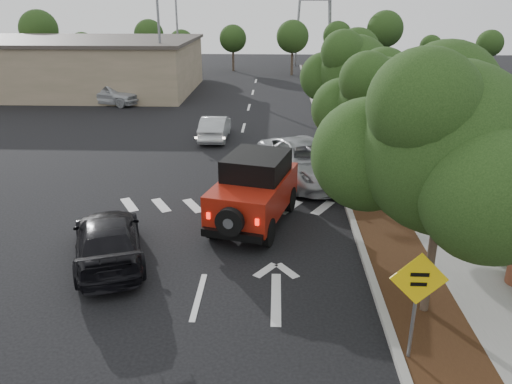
# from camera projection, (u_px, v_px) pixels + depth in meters

# --- Properties ---
(ground) EXTENTS (120.00, 120.00, 0.00)m
(ground) POSITION_uv_depth(u_px,v_px,m) (199.00, 297.00, 12.87)
(ground) COLOR black
(ground) RESTS_ON ground
(curb) EXTENTS (0.20, 70.00, 0.15)m
(curb) POSITION_uv_depth(u_px,v_px,m) (331.00, 158.00, 23.84)
(curb) COLOR #9E9B93
(curb) RESTS_ON ground
(planting_strip) EXTENTS (1.80, 70.00, 0.12)m
(planting_strip) POSITION_uv_depth(u_px,v_px,m) (352.00, 158.00, 23.81)
(planting_strip) COLOR black
(planting_strip) RESTS_ON ground
(sidewalk) EXTENTS (2.00, 70.00, 0.12)m
(sidewalk) POSITION_uv_depth(u_px,v_px,m) (392.00, 159.00, 23.74)
(sidewalk) COLOR gray
(sidewalk) RESTS_ON ground
(hedge) EXTENTS (0.80, 70.00, 0.80)m
(hedge) POSITION_uv_depth(u_px,v_px,m) (423.00, 152.00, 23.56)
(hedge) COLOR black
(hedge) RESTS_ON ground
(commercial_building) EXTENTS (22.00, 12.00, 4.00)m
(commercial_building) POSITION_uv_depth(u_px,v_px,m) (57.00, 66.00, 40.69)
(commercial_building) COLOR #7F7357
(commercial_building) RESTS_ON ground
(transmission_tower) EXTENTS (7.00, 4.00, 28.00)m
(transmission_tower) POSITION_uv_depth(u_px,v_px,m) (312.00, 65.00, 57.34)
(transmission_tower) COLOR slate
(transmission_tower) RESTS_ON ground
(street_tree_near) EXTENTS (3.80, 3.80, 5.92)m
(street_tree_near) POSITION_uv_depth(u_px,v_px,m) (423.00, 313.00, 12.19)
(street_tree_near) COLOR black
(street_tree_near) RESTS_ON ground
(street_tree_mid) EXTENTS (3.20, 3.20, 5.32)m
(street_tree_mid) POSITION_uv_depth(u_px,v_px,m) (372.00, 203.00, 18.71)
(street_tree_mid) COLOR black
(street_tree_mid) RESTS_ON ground
(street_tree_far) EXTENTS (3.40, 3.40, 5.62)m
(street_tree_far) POSITION_uv_depth(u_px,v_px,m) (349.00, 153.00, 24.76)
(street_tree_far) COLOR black
(street_tree_far) RESTS_ON ground
(light_pole_a) EXTENTS (2.00, 0.22, 9.00)m
(light_pole_a) POSITION_uv_depth(u_px,v_px,m) (164.00, 101.00, 37.33)
(light_pole_a) COLOR slate
(light_pole_a) RESTS_ON ground
(light_pole_b) EXTENTS (2.00, 0.22, 9.00)m
(light_pole_b) POSITION_uv_depth(u_px,v_px,m) (180.00, 77.00, 48.54)
(light_pole_b) COLOR slate
(light_pole_b) RESTS_ON ground
(red_jeep) EXTENTS (3.05, 4.81, 2.36)m
(red_jeep) POSITION_uv_depth(u_px,v_px,m) (256.00, 188.00, 16.83)
(red_jeep) COLOR black
(red_jeep) RESTS_ON ground
(silver_suv_ahead) EXTENTS (4.62, 6.44, 1.63)m
(silver_suv_ahead) POSITION_uv_depth(u_px,v_px,m) (306.00, 161.00, 20.93)
(silver_suv_ahead) COLOR #9FA2A7
(silver_suv_ahead) RESTS_ON ground
(black_suv_oncoming) EXTENTS (3.31, 4.99, 1.34)m
(black_suv_oncoming) POSITION_uv_depth(u_px,v_px,m) (108.00, 239.00, 14.43)
(black_suv_oncoming) COLOR black
(black_suv_oncoming) RESTS_ON ground
(silver_sedan_oncoming) EXTENTS (1.41, 3.91, 1.28)m
(silver_sedan_oncoming) POSITION_uv_depth(u_px,v_px,m) (215.00, 128.00, 27.06)
(silver_sedan_oncoming) COLOR #AAAEB2
(silver_sedan_oncoming) RESTS_ON ground
(parked_suv) EXTENTS (5.20, 3.45, 1.65)m
(parked_suv) POSITION_uv_depth(u_px,v_px,m) (109.00, 93.00, 35.93)
(parked_suv) COLOR #B4B7BD
(parked_suv) RESTS_ON ground
(speed_hump_sign) EXTENTS (1.16, 0.10, 2.47)m
(speed_hump_sign) POSITION_uv_depth(u_px,v_px,m) (417.00, 292.00, 9.95)
(speed_hump_sign) COLOR slate
(speed_hump_sign) RESTS_ON ground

